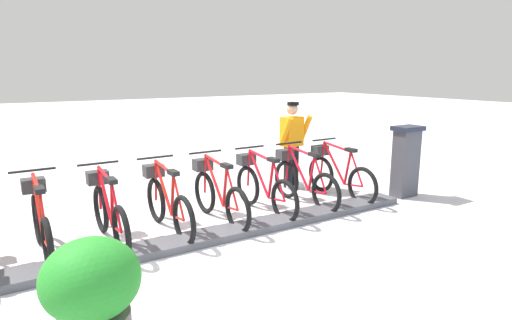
{
  "coord_description": "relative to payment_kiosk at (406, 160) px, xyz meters",
  "views": [
    {
      "loc": [
        -4.89,
        2.09,
        2.22
      ],
      "look_at": [
        0.5,
        -1.19,
        0.9
      ],
      "focal_mm": 29.7,
      "sensor_mm": 36.0,
      "label": 1
    }
  ],
  "objects": [
    {
      "name": "bike_docked_2",
      "position": [
        0.57,
        2.67,
        -0.24
      ],
      "size": [
        1.72,
        0.54,
        1.02
      ],
      "color": "black",
      "rests_on": "ground"
    },
    {
      "name": "ground_plane",
      "position": [
        -0.05,
        4.06,
        -0.67
      ],
      "size": [
        60.0,
        60.0,
        0.0
      ],
      "primitive_type": "plane",
      "color": "silver"
    },
    {
      "name": "bike_docked_5",
      "position": [
        0.57,
        5.06,
        -0.24
      ],
      "size": [
        1.72,
        0.54,
        1.02
      ],
      "color": "black",
      "rests_on": "ground"
    },
    {
      "name": "bike_docked_3",
      "position": [
        0.57,
        3.47,
        -0.24
      ],
      "size": [
        1.72,
        0.54,
        1.02
      ],
      "color": "black",
      "rests_on": "ground"
    },
    {
      "name": "planter_bush",
      "position": [
        -1.71,
        5.68,
        -0.12
      ],
      "size": [
        0.76,
        0.76,
        0.97
      ],
      "color": "#59544C",
      "rests_on": "ground"
    },
    {
      "name": "bike_docked_4",
      "position": [
        0.57,
        4.27,
        -0.24
      ],
      "size": [
        1.72,
        0.54,
        1.02
      ],
      "color": "black",
      "rests_on": "ground"
    },
    {
      "name": "dock_rail_base",
      "position": [
        -0.05,
        4.06,
        -0.62
      ],
      "size": [
        0.44,
        7.17,
        0.1
      ],
      "primitive_type": "cube",
      "color": "#47474C",
      "rests_on": "ground"
    },
    {
      "name": "bike_docked_1",
      "position": [
        0.57,
        1.88,
        -0.24
      ],
      "size": [
        1.72,
        0.54,
        1.02
      ],
      "color": "black",
      "rests_on": "ground"
    },
    {
      "name": "worker_near_rack",
      "position": [
        1.54,
        1.4,
        0.24
      ],
      "size": [
        0.49,
        0.67,
        1.66
      ],
      "color": "white",
      "rests_on": "ground"
    },
    {
      "name": "bike_docked_6",
      "position": [
        0.57,
        5.86,
        -0.24
      ],
      "size": [
        1.72,
        0.54,
        1.02
      ],
      "color": "black",
      "rests_on": "ground"
    },
    {
      "name": "bike_docked_0",
      "position": [
        0.57,
        1.08,
        -0.24
      ],
      "size": [
        1.72,
        0.54,
        1.02
      ],
      "color": "black",
      "rests_on": "ground"
    },
    {
      "name": "payment_kiosk",
      "position": [
        0.0,
        0.0,
        0.0
      ],
      "size": [
        0.36,
        0.52,
        1.28
      ],
      "color": "#38383D",
      "rests_on": "ground"
    }
  ]
}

